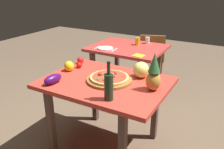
{
  "coord_description": "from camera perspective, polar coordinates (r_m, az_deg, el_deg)",
  "views": [
    {
      "loc": [
        1.11,
        -1.84,
        1.71
      ],
      "look_at": [
        0.03,
        0.07,
        0.82
      ],
      "focal_mm": 38.68,
      "sensor_mm": 36.0,
      "label": 1
    }
  ],
  "objects": [
    {
      "name": "ground_plane",
      "position": [
        2.75,
        -1.35,
        -16.44
      ],
      "size": [
        10.0,
        10.0,
        0.0
      ],
      "primitive_type": "plane",
      "color": "brown"
    },
    {
      "name": "display_table",
      "position": [
        2.39,
        -1.49,
        -3.64
      ],
      "size": [
        1.2,
        0.88,
        0.77
      ],
      "color": "#503730",
      "rests_on": "ground_plane"
    },
    {
      "name": "background_table",
      "position": [
        3.55,
        3.63,
        4.88
      ],
      "size": [
        1.04,
        0.84,
        0.77
      ],
      "color": "#503730",
      "rests_on": "ground_plane"
    },
    {
      "name": "dining_chair",
      "position": [
        4.12,
        9.39,
        4.45
      ],
      "size": [
        0.51,
        0.51,
        0.85
      ],
      "rotation": [
        0.0,
        0.0,
        3.48
      ],
      "color": "#93612C",
      "rests_on": "ground_plane"
    },
    {
      "name": "pizza_board",
      "position": [
        2.34,
        -0.6,
        -1.25
      ],
      "size": [
        0.44,
        0.44,
        0.02
      ],
      "primitive_type": "cylinder",
      "color": "#93612C",
      "rests_on": "display_table"
    },
    {
      "name": "pizza",
      "position": [
        2.33,
        -0.62,
        -0.61
      ],
      "size": [
        0.38,
        0.38,
        0.06
      ],
      "color": "tan",
      "rests_on": "pizza_board"
    },
    {
      "name": "wine_bottle",
      "position": [
        1.95,
        -0.78,
        -2.75
      ],
      "size": [
        0.08,
        0.08,
        0.33
      ],
      "color": "black",
      "rests_on": "display_table"
    },
    {
      "name": "pineapple_left",
      "position": [
        2.13,
        9.84,
        0.17
      ],
      "size": [
        0.13,
        0.13,
        0.35
      ],
      "color": "#BC8634",
      "rests_on": "display_table"
    },
    {
      "name": "melon",
      "position": [
        2.42,
        6.86,
        1.12
      ],
      "size": [
        0.16,
        0.16,
        0.16
      ],
      "primitive_type": "sphere",
      "color": "#DEDE6C",
      "rests_on": "display_table"
    },
    {
      "name": "bell_pepper",
      "position": [
        2.62,
        -10.11,
        1.94
      ],
      "size": [
        0.1,
        0.1,
        0.11
      ],
      "primitive_type": "ellipsoid",
      "color": "yellow",
      "rests_on": "display_table"
    },
    {
      "name": "eggplant",
      "position": [
        2.34,
        -13.81,
        -1.05
      ],
      "size": [
        0.11,
        0.21,
        0.09
      ],
      "primitive_type": "ellipsoid",
      "rotation": [
        0.0,
        0.0,
        1.45
      ],
      "color": "#400C55",
      "rests_on": "display_table"
    },
    {
      "name": "tomato_by_bottle",
      "position": [
        2.7,
        -7.76,
        2.23
      ],
      "size": [
        0.06,
        0.06,
        0.06
      ],
      "primitive_type": "sphere",
      "color": "red",
      "rests_on": "display_table"
    },
    {
      "name": "tomato_beside_pepper",
      "position": [
        2.84,
        -7.46,
        3.4
      ],
      "size": [
        0.08,
        0.08,
        0.08
      ],
      "primitive_type": "sphere",
      "color": "red",
      "rests_on": "display_table"
    },
    {
      "name": "drinking_glass_juice",
      "position": [
        3.61,
        6.02,
        7.8
      ],
      "size": [
        0.07,
        0.07,
        0.11
      ],
      "primitive_type": "cylinder",
      "color": "gold",
      "rests_on": "background_table"
    },
    {
      "name": "drinking_glass_water",
      "position": [
        3.72,
        8.38,
        8.01
      ],
      "size": [
        0.07,
        0.07,
        0.1
      ],
      "primitive_type": "cylinder",
      "color": "silver",
      "rests_on": "background_table"
    },
    {
      "name": "dinner_plate",
      "position": [
        3.4,
        -1.55,
        6.21
      ],
      "size": [
        0.22,
        0.22,
        0.02
      ],
      "primitive_type": "cylinder",
      "color": "white",
      "rests_on": "background_table"
    },
    {
      "name": "fork_utensil",
      "position": [
        3.47,
        -3.54,
        6.45
      ],
      "size": [
        0.03,
        0.18,
        0.01
      ],
      "primitive_type": "cube",
      "rotation": [
        0.0,
        0.0,
        0.07
      ],
      "color": "silver",
      "rests_on": "background_table"
    },
    {
      "name": "knife_utensil",
      "position": [
        3.34,
        0.53,
        5.82
      ],
      "size": [
        0.02,
        0.18,
        0.01
      ],
      "primitive_type": "cube",
      "rotation": [
        0.0,
        0.0,
        0.03
      ],
      "color": "silver",
      "rests_on": "background_table"
    },
    {
      "name": "napkin_folded",
      "position": [
        3.12,
        6.32,
        4.49
      ],
      "size": [
        0.15,
        0.14,
        0.01
      ],
      "primitive_type": "cube",
      "rotation": [
        0.0,
        0.0,
        -0.12
      ],
      "color": "yellow",
      "rests_on": "background_table"
    }
  ]
}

